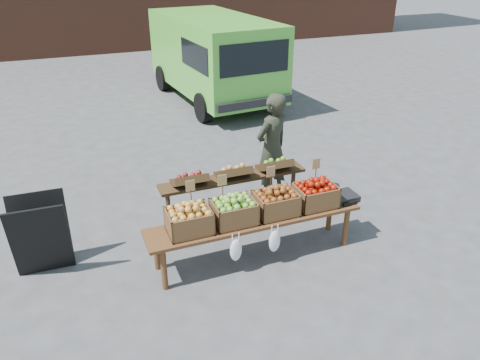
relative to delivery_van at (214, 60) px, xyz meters
name	(u,v)px	position (x,y,z in m)	size (l,w,h in m)	color
ground	(273,245)	(-1.37, -6.39, -1.01)	(80.00, 80.00, 0.00)	#4A4A4C
delivery_van	(214,60)	(0.00, 0.00, 0.00)	(2.06, 4.50, 2.01)	#52B937
vendor	(272,148)	(-0.85, -5.19, -0.17)	(0.61, 0.40, 1.68)	#272A1E
chalkboard_sign	(41,236)	(-4.14, -5.84, -0.52)	(0.65, 0.36, 0.98)	black
back_table	(234,195)	(-1.69, -5.79, -0.49)	(2.10, 0.44, 1.04)	#382614
display_bench	(255,237)	(-1.68, -6.51, -0.72)	(2.70, 0.56, 0.57)	#523018
crate_golden_apples	(189,221)	(-2.51, -6.51, -0.30)	(0.50, 0.40, 0.28)	gold
crate_russet_pears	(234,212)	(-1.96, -6.51, -0.30)	(0.50, 0.40, 0.28)	#588B22
crate_red_apples	(276,204)	(-1.41, -6.51, -0.30)	(0.50, 0.40, 0.28)	brown
crate_green_apples	(315,196)	(-0.86, -6.51, -0.30)	(0.50, 0.40, 0.28)	maroon
weighing_scale	(343,197)	(-0.43, -6.51, -0.40)	(0.34, 0.30, 0.08)	black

